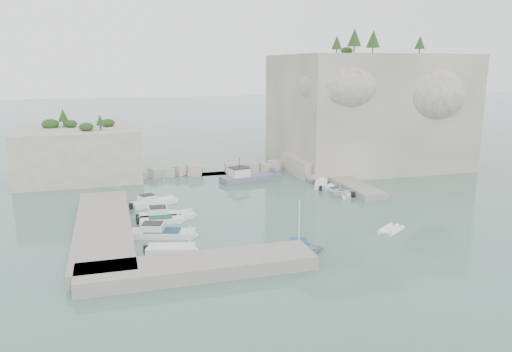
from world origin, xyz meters
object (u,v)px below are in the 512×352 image
object	(u,v)px
inflatable_dinghy	(391,231)
motorboat_d	(163,236)
motorboat_e	(171,252)
tender_east_c	(321,187)
tender_east_d	(318,182)
tender_east_b	(339,193)
motorboat_b	(166,218)
work_boat	(250,181)
motorboat_a	(154,205)
tender_east_a	(340,196)
motorboat_c	(161,222)
rowboat	(299,251)

from	to	relation	value
inflatable_dinghy	motorboat_d	bearing A→B (deg)	132.28
motorboat_e	inflatable_dinghy	distance (m)	20.80
tender_east_c	tender_east_d	world-z (taller)	tender_east_d
tender_east_c	tender_east_b	bearing A→B (deg)	-143.01
motorboat_b	work_boat	distance (m)	18.87
motorboat_a	tender_east_d	size ratio (longest dim) A/B	1.35
tender_east_c	work_boat	bearing A→B (deg)	80.30
inflatable_dinghy	tender_east_b	distance (m)	14.64
tender_east_a	work_boat	world-z (taller)	work_boat
motorboat_a	motorboat_b	world-z (taller)	same
tender_east_d	motorboat_b	bearing A→B (deg)	99.23
motorboat_c	tender_east_c	bearing A→B (deg)	27.98
tender_east_b	tender_east_c	xyz separation A→B (m)	(-0.78, 3.82, 0.00)
motorboat_d	tender_east_d	world-z (taller)	tender_east_d
motorboat_a	motorboat_e	xyz separation A→B (m)	(0.05, -15.19, 0.00)
tender_east_a	work_boat	size ratio (longest dim) A/B	0.37
tender_east_d	tender_east_c	bearing A→B (deg)	147.35
rowboat	tender_east_b	size ratio (longest dim) A/B	0.92
motorboat_c	motorboat_e	size ratio (longest dim) A/B	1.03
tender_east_a	tender_east_d	size ratio (longest dim) A/B	0.79
tender_east_b	work_boat	bearing A→B (deg)	25.27
tender_east_a	tender_east_b	size ratio (longest dim) A/B	0.69
rowboat	tender_east_a	bearing A→B (deg)	-14.54
inflatable_dinghy	tender_east_a	world-z (taller)	tender_east_a
motorboat_e	motorboat_b	bearing A→B (deg)	99.70
motorboat_d	tender_east_a	bearing A→B (deg)	38.29
tender_east_c	motorboat_a	bearing A→B (deg)	122.30
motorboat_c	tender_east_d	size ratio (longest dim) A/B	1.09
tender_east_b	tender_east_c	world-z (taller)	same
motorboat_e	tender_east_d	world-z (taller)	tender_east_d
rowboat	tender_east_c	world-z (taller)	rowboat
rowboat	inflatable_dinghy	distance (m)	10.58
rowboat	tender_east_d	size ratio (longest dim) A/B	1.05
tender_east_d	motorboat_a	bearing A→B (deg)	85.98
work_boat	tender_east_a	bearing A→B (deg)	-64.06
tender_east_a	tender_east_d	world-z (taller)	tender_east_a
rowboat	work_boat	size ratio (longest dim) A/B	0.49
motorboat_c	tender_east_a	size ratio (longest dim) A/B	1.38
motorboat_c	motorboat_d	size ratio (longest dim) A/B	0.70
motorboat_b	motorboat_d	distance (m)	5.60
motorboat_a	motorboat_d	distance (m)	11.03
tender_east_a	inflatable_dinghy	bearing A→B (deg)	-172.01
motorboat_b	tender_east_b	size ratio (longest dim) A/B	1.28
rowboat	tender_east_b	distance (m)	20.68
motorboat_c	motorboat_d	distance (m)	4.27
motorboat_c	work_boat	distance (m)	20.26
rowboat	tender_east_d	world-z (taller)	tender_east_d
motorboat_b	inflatable_dinghy	distance (m)	22.55
rowboat	inflatable_dinghy	size ratio (longest dim) A/B	1.45
tender_east_d	work_boat	world-z (taller)	work_boat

